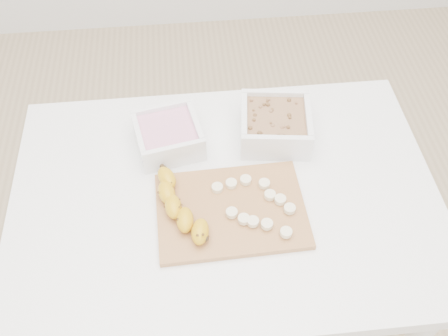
{
  "coord_description": "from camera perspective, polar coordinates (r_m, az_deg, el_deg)",
  "views": [
    {
      "loc": [
        -0.07,
        -0.68,
        1.7
      ],
      "look_at": [
        0.0,
        0.03,
        0.81
      ],
      "focal_mm": 40.0,
      "sensor_mm": 36.0,
      "label": 1
    }
  ],
  "objects": [
    {
      "name": "ground",
      "position": [
        1.83,
        0.1,
        -16.83
      ],
      "size": [
        3.5,
        3.5,
        0.0
      ],
      "primitive_type": "plane",
      "color": "#C6AD89",
      "rests_on": "ground"
    },
    {
      "name": "bowl_yogurt",
      "position": [
        1.24,
        -6.4,
        3.75
      ],
      "size": [
        0.18,
        0.18,
        0.07
      ],
      "color": "white",
      "rests_on": "table"
    },
    {
      "name": "bowl_granola",
      "position": [
        1.26,
        5.88,
        5.0
      ],
      "size": [
        0.19,
        0.19,
        0.08
      ],
      "color": "white",
      "rests_on": "table"
    },
    {
      "name": "banana_slices",
      "position": [
        1.12,
        3.72,
        -4.08
      ],
      "size": [
        0.18,
        0.18,
        0.02
      ],
      "color": "beige",
      "rests_on": "cutting_board"
    },
    {
      "name": "table",
      "position": [
        1.24,
        0.14,
        -5.56
      ],
      "size": [
        1.0,
        0.7,
        0.75
      ],
      "color": "white",
      "rests_on": "ground"
    },
    {
      "name": "banana",
      "position": [
        1.11,
        -4.96,
        -4.42
      ],
      "size": [
        0.1,
        0.23,
        0.04
      ],
      "primitive_type": null,
      "rotation": [
        0.0,
        0.0,
        0.21
      ],
      "color": "#CB9511",
      "rests_on": "cutting_board"
    },
    {
      "name": "cutting_board",
      "position": [
        1.13,
        0.82,
        -4.87
      ],
      "size": [
        0.34,
        0.25,
        0.01
      ],
      "primitive_type": "cube",
      "rotation": [
        0.0,
        0.0,
        0.03
      ],
      "color": "#A87440",
      "rests_on": "table"
    }
  ]
}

